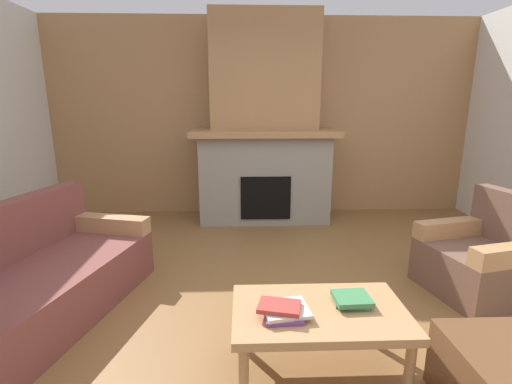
% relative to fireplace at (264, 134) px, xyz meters
% --- Properties ---
extents(ground, '(9.00, 9.00, 0.00)m').
position_rel_fireplace_xyz_m(ground, '(0.00, -2.62, -1.16)').
color(ground, brown).
extents(wall_back_wood_panel, '(6.00, 0.12, 2.70)m').
position_rel_fireplace_xyz_m(wall_back_wood_panel, '(0.00, 0.38, 0.19)').
color(wall_back_wood_panel, '#A87A4C').
rests_on(wall_back_wood_panel, ground).
extents(fireplace, '(1.90, 0.82, 2.70)m').
position_rel_fireplace_xyz_m(fireplace, '(0.00, 0.00, 0.00)').
color(fireplace, gray).
rests_on(fireplace, ground).
extents(couch, '(1.25, 1.95, 0.85)m').
position_rel_fireplace_xyz_m(couch, '(-1.84, -2.41, -0.88)').
color(couch, brown).
rests_on(couch, ground).
extents(armchair, '(0.91, 0.91, 0.85)m').
position_rel_fireplace_xyz_m(armchair, '(1.73, -2.15, -0.87)').
color(armchair, brown).
rests_on(armchair, ground).
extents(coffee_table, '(1.00, 0.60, 0.43)m').
position_rel_fireplace_xyz_m(coffee_table, '(0.14, -3.07, -0.79)').
color(coffee_table, tan).
rests_on(coffee_table, ground).
extents(ottoman, '(0.52, 0.52, 0.40)m').
position_rel_fireplace_xyz_m(ottoman, '(1.02, -3.41, -0.96)').
color(ottoman, brown).
rests_on(ottoman, ground).
extents(book_stack_near_edge, '(0.31, 0.25, 0.07)m').
position_rel_fireplace_xyz_m(book_stack_near_edge, '(-0.08, -3.13, -0.70)').
color(book_stack_near_edge, '#7A3D84').
rests_on(book_stack_near_edge, coffee_table).
extents(book_stack_center, '(0.22, 0.19, 0.05)m').
position_rel_fireplace_xyz_m(book_stack_center, '(0.34, -3.03, -0.71)').
color(book_stack_center, '#3D7F4C').
rests_on(book_stack_center, coffee_table).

